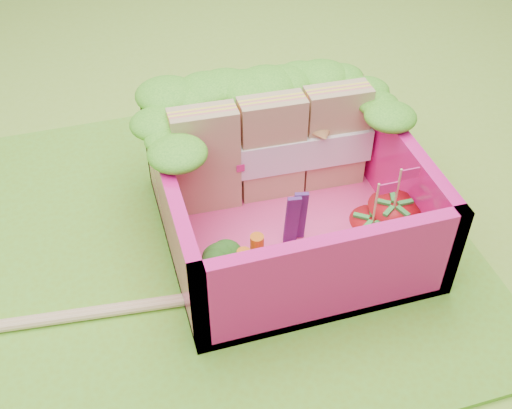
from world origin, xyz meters
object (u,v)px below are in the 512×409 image
at_px(broccoli, 217,267).
at_px(strawberry_right, 391,224).
at_px(strawberry_left, 370,236).
at_px(chopsticks, 54,318).
at_px(sandwich_stack, 272,149).
at_px(bento_box, 288,195).

xyz_separation_m(broccoli, strawberry_right, (0.94, 0.07, -0.03)).
xyz_separation_m(strawberry_left, chopsticks, (-1.61, 0.05, -0.15)).
distance_m(strawberry_left, chopsticks, 1.61).
distance_m(broccoli, chopsticks, 0.82).
distance_m(sandwich_stack, chopsticks, 1.43).
height_order(strawberry_right, chopsticks, strawberry_right).
bearing_deg(strawberry_right, sandwich_stack, 128.52).
distance_m(bento_box, broccoli, 0.59).
distance_m(sandwich_stack, strawberry_left, 0.73).
height_order(broccoli, strawberry_right, strawberry_right).
bearing_deg(strawberry_left, bento_box, 136.78).
xyz_separation_m(sandwich_stack, chopsticks, (-1.27, -0.57, -0.33)).
height_order(strawberry_left, strawberry_right, strawberry_right).
height_order(bento_box, broccoli, bento_box).
bearing_deg(chopsticks, broccoli, -5.71).
xyz_separation_m(strawberry_right, chopsticks, (-1.74, 0.01, -0.17)).
relative_size(sandwich_stack, strawberry_right, 2.24).
height_order(broccoli, chopsticks, broccoli).
bearing_deg(strawberry_left, strawberry_right, 16.00).
relative_size(broccoli, strawberry_left, 0.70).
height_order(broccoli, strawberry_left, strawberry_left).
bearing_deg(broccoli, strawberry_left, 1.96).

